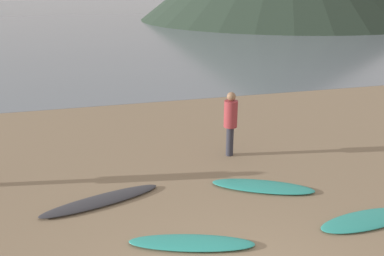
{
  "coord_description": "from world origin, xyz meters",
  "views": [
    {
      "loc": [
        -1.55,
        -3.4,
        4.12
      ],
      "look_at": [
        0.99,
        6.03,
        0.6
      ],
      "focal_mm": 37.73,
      "sensor_mm": 36.0,
      "label": 1
    }
  ],
  "objects_px": {
    "surfboard_3": "(101,200)",
    "surfboard_6": "(366,220)",
    "surfboard_4": "(192,243)",
    "surfboard_5": "(263,186)",
    "person_0": "(231,119)"
  },
  "relations": [
    {
      "from": "surfboard_3",
      "to": "surfboard_5",
      "type": "distance_m",
      "value": 3.36
    },
    {
      "from": "surfboard_5",
      "to": "surfboard_6",
      "type": "relative_size",
      "value": 1.11
    },
    {
      "from": "surfboard_4",
      "to": "surfboard_6",
      "type": "height_order",
      "value": "surfboard_4"
    },
    {
      "from": "surfboard_3",
      "to": "surfboard_6",
      "type": "height_order",
      "value": "surfboard_3"
    },
    {
      "from": "surfboard_5",
      "to": "surfboard_6",
      "type": "bearing_deg",
      "value": -26.18
    },
    {
      "from": "surfboard_5",
      "to": "person_0",
      "type": "distance_m",
      "value": 2.07
    },
    {
      "from": "surfboard_5",
      "to": "person_0",
      "type": "xyz_separation_m",
      "value": [
        -0.08,
        1.85,
        0.93
      ]
    },
    {
      "from": "surfboard_6",
      "to": "person_0",
      "type": "distance_m",
      "value": 3.89
    },
    {
      "from": "surfboard_3",
      "to": "surfboard_6",
      "type": "bearing_deg",
      "value": -39.11
    },
    {
      "from": "surfboard_4",
      "to": "surfboard_5",
      "type": "relative_size",
      "value": 0.98
    },
    {
      "from": "surfboard_3",
      "to": "surfboard_4",
      "type": "relative_size",
      "value": 1.15
    },
    {
      "from": "surfboard_6",
      "to": "person_0",
      "type": "xyz_separation_m",
      "value": [
        -1.37,
        3.52,
        0.93
      ]
    },
    {
      "from": "person_0",
      "to": "surfboard_3",
      "type": "bearing_deg",
      "value": 118.16
    },
    {
      "from": "surfboard_6",
      "to": "person_0",
      "type": "relative_size",
      "value": 1.18
    },
    {
      "from": "surfboard_6",
      "to": "person_0",
      "type": "height_order",
      "value": "person_0"
    }
  ]
}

